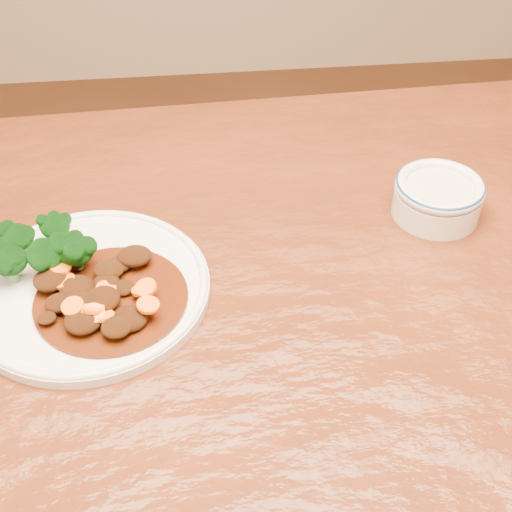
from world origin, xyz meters
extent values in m
cube|color=#59240F|center=(0.00, 0.00, 0.73)|extent=(1.54, 0.96, 0.04)
cylinder|color=white|center=(-0.23, 0.04, 0.76)|extent=(0.27, 0.27, 0.01)
torus|color=white|center=(-0.23, 0.04, 0.76)|extent=(0.27, 0.27, 0.01)
cylinder|color=#65994F|center=(-0.31, 0.06, 0.77)|extent=(0.01, 0.01, 0.02)
ellipsoid|color=black|center=(-0.31, 0.06, 0.79)|extent=(0.04, 0.04, 0.03)
cylinder|color=#65994F|center=(-0.24, 0.07, 0.77)|extent=(0.01, 0.01, 0.02)
ellipsoid|color=black|center=(-0.24, 0.07, 0.79)|extent=(0.04, 0.04, 0.03)
cylinder|color=#65994F|center=(-0.27, 0.11, 0.77)|extent=(0.01, 0.01, 0.02)
ellipsoid|color=black|center=(-0.27, 0.11, 0.79)|extent=(0.03, 0.03, 0.03)
cylinder|color=#65994F|center=(-0.27, 0.06, 0.77)|extent=(0.01, 0.01, 0.02)
ellipsoid|color=black|center=(-0.27, 0.06, 0.79)|extent=(0.04, 0.04, 0.03)
cylinder|color=#65994F|center=(-0.31, 0.10, 0.77)|extent=(0.01, 0.01, 0.02)
ellipsoid|color=black|center=(-0.31, 0.10, 0.79)|extent=(0.04, 0.04, 0.03)
cylinder|color=#431507|center=(-0.20, 0.01, 0.76)|extent=(0.17, 0.17, 0.00)
ellipsoid|color=black|center=(-0.21, 0.05, 0.78)|extent=(0.03, 0.03, 0.02)
ellipsoid|color=black|center=(-0.23, 0.00, 0.77)|extent=(0.02, 0.02, 0.01)
ellipsoid|color=black|center=(-0.19, -0.04, 0.78)|extent=(0.03, 0.03, 0.02)
ellipsoid|color=black|center=(-0.27, 0.03, 0.78)|extent=(0.04, 0.04, 0.02)
ellipsoid|color=black|center=(-0.21, 0.03, 0.77)|extent=(0.03, 0.03, 0.01)
ellipsoid|color=black|center=(-0.23, 0.02, 0.77)|extent=(0.02, 0.02, 0.01)
ellipsoid|color=black|center=(-0.20, 0.05, 0.78)|extent=(0.03, 0.03, 0.02)
ellipsoid|color=black|center=(-0.18, -0.03, 0.77)|extent=(0.04, 0.04, 0.02)
ellipsoid|color=black|center=(-0.19, 0.06, 0.77)|extent=(0.03, 0.03, 0.01)
ellipsoid|color=black|center=(-0.23, -0.03, 0.78)|extent=(0.04, 0.04, 0.02)
ellipsoid|color=black|center=(-0.24, 0.02, 0.78)|extent=(0.04, 0.04, 0.02)
ellipsoid|color=black|center=(-0.19, 0.02, 0.77)|extent=(0.02, 0.02, 0.01)
ellipsoid|color=black|center=(-0.26, 0.00, 0.78)|extent=(0.03, 0.03, 0.01)
ellipsoid|color=black|center=(-0.25, 0.06, 0.77)|extent=(0.03, 0.02, 0.02)
ellipsoid|color=black|center=(-0.18, 0.06, 0.78)|extent=(0.04, 0.03, 0.02)
ellipsoid|color=black|center=(-0.23, -0.01, 0.78)|extent=(0.04, 0.04, 0.02)
ellipsoid|color=black|center=(-0.21, 0.00, 0.78)|extent=(0.04, 0.04, 0.02)
ellipsoid|color=black|center=(-0.27, -0.02, 0.77)|extent=(0.02, 0.02, 0.01)
cylinder|color=#FA5E0D|center=(-0.16, -0.02, 0.79)|extent=(0.03, 0.03, 0.01)
cylinder|color=#FA5E0D|center=(-0.21, 0.01, 0.78)|extent=(0.03, 0.03, 0.02)
cylinder|color=#FA5E0D|center=(-0.24, -0.02, 0.78)|extent=(0.03, 0.03, 0.01)
cylinder|color=#FA5E0D|center=(-0.17, 0.01, 0.78)|extent=(0.03, 0.03, 0.01)
cylinder|color=#FA5E0D|center=(-0.25, 0.03, 0.78)|extent=(0.03, 0.03, 0.01)
cylinder|color=#FA5E0D|center=(-0.26, 0.05, 0.78)|extent=(0.03, 0.03, 0.01)
cylinder|color=#FA5E0D|center=(-0.22, -0.02, 0.78)|extent=(0.03, 0.03, 0.02)
cylinder|color=#FA5E0D|center=(-0.22, -0.03, 0.78)|extent=(0.03, 0.03, 0.01)
cylinder|color=#FA5E0D|center=(-0.21, -0.02, 0.78)|extent=(0.03, 0.03, 0.01)
cylinder|color=#FA5E0D|center=(-0.16, 0.01, 0.78)|extent=(0.03, 0.03, 0.01)
cylinder|color=silver|center=(0.20, 0.14, 0.77)|extent=(0.11, 0.11, 0.04)
cylinder|color=beige|center=(0.20, 0.14, 0.79)|extent=(0.08, 0.08, 0.01)
torus|color=silver|center=(0.20, 0.14, 0.79)|extent=(0.11, 0.11, 0.01)
torus|color=navy|center=(0.20, 0.14, 0.80)|extent=(0.11, 0.11, 0.01)
camera|label=1|loc=(-0.10, -0.55, 1.31)|focal=50.00mm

